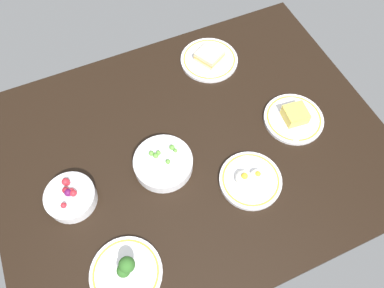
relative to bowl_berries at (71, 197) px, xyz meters
The scene contains 7 objects.
dining_table 37.44cm from the bowl_berries, ahead, with size 116.52×89.05×4.00cm, color black.
bowl_berries is the anchor object (origin of this frame).
plate_cheese 70.19cm from the bowl_berries, ahead, with size 18.59×18.59×4.94cm.
bowl_peas 26.98cm from the bowl_berries, ahead, with size 17.17×17.17×5.29cm.
plate_broccoli 25.66cm from the bowl_berries, 73.20° to the right, with size 18.38×18.38×7.61cm.
plate_eggs 50.00cm from the bowl_berries, 17.26° to the right, with size 17.82×17.82×4.95cm.
plate_sandwich 64.37cm from the bowl_berries, 28.79° to the left, with size 19.75×19.75×4.25cm.
Camera 1 is at (-21.38, -48.44, 100.21)cm, focal length 34.13 mm.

